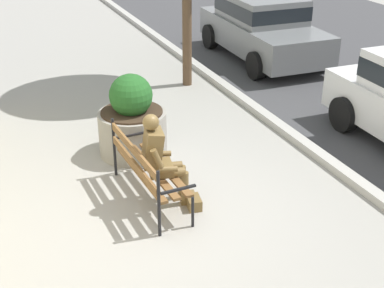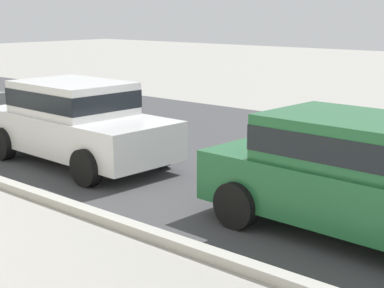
{
  "view_description": "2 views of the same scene",
  "coord_description": "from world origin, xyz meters",
  "px_view_note": "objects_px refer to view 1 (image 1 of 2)",
  "views": [
    {
      "loc": [
        6.02,
        -2.1,
        4.15
      ],
      "look_at": [
        -0.3,
        0.59,
        0.75
      ],
      "focal_mm": 50.63,
      "sensor_mm": 36.0,
      "label": 1
    },
    {
      "loc": [
        9.03,
        -2.1,
        2.84
      ],
      "look_at": [
        3.07,
        4.72,
        0.8
      ],
      "focal_mm": 54.99,
      "sensor_mm": 36.0,
      "label": 2
    }
  ],
  "objects_px": {
    "concrete_planter": "(132,123)",
    "parked_car_grey": "(262,25)",
    "park_bench": "(145,166)",
    "bronze_statue_seated": "(164,161)"
  },
  "relations": [
    {
      "from": "concrete_planter",
      "to": "parked_car_grey",
      "type": "distance_m",
      "value": 5.95
    },
    {
      "from": "concrete_planter",
      "to": "parked_car_grey",
      "type": "bearing_deg",
      "value": 129.75
    },
    {
      "from": "concrete_planter",
      "to": "parked_car_grey",
      "type": "height_order",
      "value": "parked_car_grey"
    },
    {
      "from": "park_bench",
      "to": "bronze_statue_seated",
      "type": "bearing_deg",
      "value": 48.76
    },
    {
      "from": "concrete_planter",
      "to": "park_bench",
      "type": "bearing_deg",
      "value": -10.66
    },
    {
      "from": "park_bench",
      "to": "parked_car_grey",
      "type": "bearing_deg",
      "value": 137.48
    },
    {
      "from": "bronze_statue_seated",
      "to": "concrete_planter",
      "type": "distance_m",
      "value": 1.68
    },
    {
      "from": "bronze_statue_seated",
      "to": "parked_car_grey",
      "type": "relative_size",
      "value": 0.33
    },
    {
      "from": "bronze_statue_seated",
      "to": "concrete_planter",
      "type": "relative_size",
      "value": 1.0
    },
    {
      "from": "park_bench",
      "to": "parked_car_grey",
      "type": "height_order",
      "value": "parked_car_grey"
    }
  ]
}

